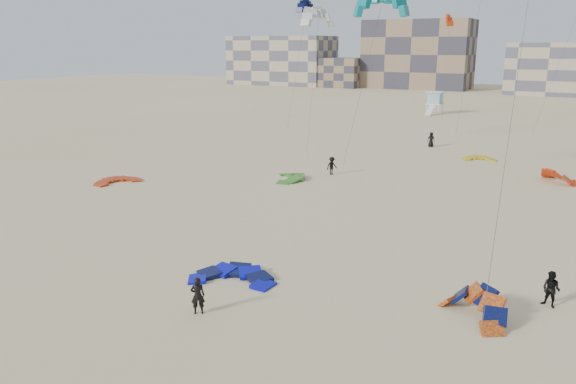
% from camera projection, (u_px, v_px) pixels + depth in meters
% --- Properties ---
extents(ground, '(320.00, 320.00, 0.00)m').
position_uv_depth(ground, '(243.00, 297.00, 26.34)').
color(ground, beige).
rests_on(ground, ground).
extents(kite_ground_blue, '(4.94, 5.09, 1.29)m').
position_uv_depth(kite_ground_blue, '(233.00, 280.00, 28.31)').
color(kite_ground_blue, '#010DCC').
rests_on(kite_ground_blue, ground).
extents(kite_ground_orange, '(4.66, 4.67, 3.35)m').
position_uv_depth(kite_ground_orange, '(474.00, 318.00, 24.38)').
color(kite_ground_orange, orange).
rests_on(kite_ground_orange, ground).
extents(kite_ground_red, '(5.05, 4.94, 0.78)m').
position_uv_depth(kite_ground_red, '(118.00, 182.00, 48.39)').
color(kite_ground_red, '#BA2E0E').
rests_on(kite_ground_red, ground).
extents(kite_ground_green, '(5.23, 5.11, 1.26)m').
position_uv_depth(kite_ground_green, '(289.00, 179.00, 49.59)').
color(kite_ground_green, '#3C8620').
rests_on(kite_ground_green, ground).
extents(kite_ground_red_far, '(5.06, 5.06, 3.42)m').
position_uv_depth(kite_ground_red_far, '(558.00, 182.00, 48.58)').
color(kite_ground_red_far, '#BA2E0E').
rests_on(kite_ground_red_far, ground).
extents(kite_ground_yellow, '(4.00, 4.12, 0.95)m').
position_uv_depth(kite_ground_yellow, '(479.00, 160.00, 57.85)').
color(kite_ground_yellow, '#D7CD0C').
rests_on(kite_ground_yellow, ground).
extents(kitesurfer_main, '(0.74, 0.70, 1.70)m').
position_uv_depth(kitesurfer_main, '(198.00, 296.00, 24.57)').
color(kitesurfer_main, black).
rests_on(kitesurfer_main, ground).
extents(kitesurfer_b, '(1.01, 0.91, 1.69)m').
position_uv_depth(kitesurfer_b, '(551.00, 289.00, 25.19)').
color(kitesurfer_b, black).
rests_on(kitesurfer_b, ground).
extents(kitesurfer_c, '(1.07, 1.22, 1.64)m').
position_uv_depth(kitesurfer_c, '(332.00, 166.00, 51.10)').
color(kitesurfer_c, black).
rests_on(kitesurfer_c, ground).
extents(kitesurfer_e, '(0.89, 0.64, 1.70)m').
position_uv_depth(kitesurfer_e, '(431.00, 139.00, 65.13)').
color(kitesurfer_e, black).
rests_on(kitesurfer_e, ground).
extents(kite_fly_teal_a, '(6.47, 5.38, 14.79)m').
position_uv_depth(kite_fly_teal_a, '(381.00, 6.00, 42.03)').
color(kite_fly_teal_a, '#107486').
rests_on(kite_fly_teal_a, ground).
extents(kite_fly_grey, '(5.20, 9.64, 14.62)m').
position_uv_depth(kite_fly_grey, '(318.00, 19.00, 59.35)').
color(kite_fly_grey, white).
rests_on(kite_fly_grey, ground).
extents(kite_fly_navy, '(4.04, 11.24, 16.61)m').
position_uv_depth(kite_fly_navy, '(307.00, 8.00, 77.89)').
color(kite_fly_navy, '#080F41').
rests_on(kite_fly_navy, ground).
extents(kite_fly_red, '(3.64, 3.56, 14.83)m').
position_uv_depth(kite_fly_red, '(449.00, 21.00, 77.04)').
color(kite_fly_red, '#BA2E0E').
rests_on(kite_fly_red, ground).
extents(lifeguard_tower_far, '(2.83, 5.25, 3.79)m').
position_uv_depth(lifeguard_tower_far, '(435.00, 103.00, 96.10)').
color(lifeguard_tower_far, white).
rests_on(lifeguard_tower_far, ground).
extents(condo_west_a, '(30.00, 15.00, 14.00)m').
position_uv_depth(condo_west_a, '(282.00, 60.00, 167.37)').
color(condo_west_a, tan).
rests_on(condo_west_a, ground).
extents(condo_west_b, '(28.00, 14.00, 18.00)m').
position_uv_depth(condo_west_b, '(418.00, 54.00, 151.86)').
color(condo_west_b, '#866B51').
rests_on(condo_west_b, ground).
extents(condo_fill_left, '(12.00, 10.00, 8.00)m').
position_uv_depth(condo_fill_left, '(341.00, 73.00, 157.23)').
color(condo_fill_left, '#866B51').
rests_on(condo_fill_left, ground).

